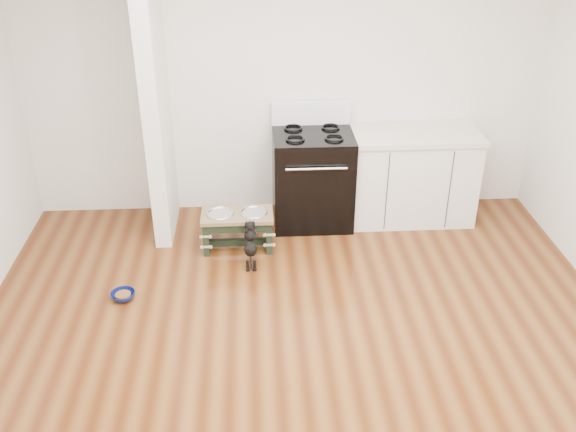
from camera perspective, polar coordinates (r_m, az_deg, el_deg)
The scene contains 8 objects.
ground at distance 4.68m, azimuth 1.43°, elevation -13.30°, with size 5.00×5.00×0.00m, color #49220D.
room_shell at distance 3.80m, azimuth 1.73°, elevation 5.18°, with size 5.00×5.00×5.00m.
partition_wall at distance 5.91m, azimuth -11.74°, elevation 10.54°, with size 0.15×0.80×2.70m, color silver.
oven_range at distance 6.25m, azimuth 2.18°, elevation 3.53°, with size 0.76×0.69×1.14m.
cabinet_run at distance 6.44m, azimuth 10.90°, elevation 3.55°, with size 1.24×0.64×0.91m.
dog_feeder at distance 5.89m, azimuth -4.51°, elevation -0.67°, with size 0.65×0.35×0.37m.
puppy at distance 5.64m, azimuth -3.35°, elevation -2.46°, with size 0.11×0.33×0.40m.
floor_bowl at distance 5.47m, azimuth -14.45°, elevation -6.87°, with size 0.21×0.21×0.06m.
Camera 1 is at (-0.32, -3.47, 3.14)m, focal length 40.00 mm.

